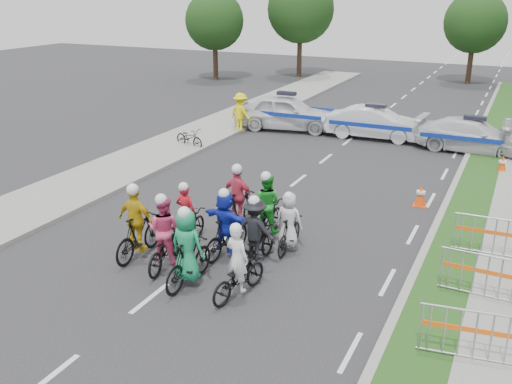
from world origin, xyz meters
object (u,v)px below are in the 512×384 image
at_px(rider_4, 255,238).
at_px(rider_7, 289,228).
at_px(barrier_1, 487,279).
at_px(tree_3, 301,10).
at_px(rider_8, 267,213).
at_px(rider_5, 226,228).
at_px(police_car_2, 473,136).
at_px(rider_6, 187,223).
at_px(police_car_0, 286,112).
at_px(rider_9, 239,204).
at_px(rider_1, 188,255).
at_px(barrier_2, 495,239).
at_px(rider_0, 238,272).
at_px(rider_2, 165,240).
at_px(parked_bike, 189,138).
at_px(tree_0, 215,21).
at_px(tree_4, 475,22).
at_px(rider_3, 138,229).
at_px(barrier_0, 475,338).
at_px(cone_1, 502,165).
at_px(marshal_hiviz, 241,112).
at_px(police_car_1, 375,123).
at_px(cone_0, 421,196).

height_order(rider_4, rider_7, rider_4).
xyz_separation_m(rider_7, barrier_1, (4.84, -0.52, -0.10)).
bearing_deg(tree_3, rider_8, -70.31).
distance_m(rider_5, police_car_2, 13.85).
distance_m(rider_6, police_car_0, 13.39).
distance_m(rider_9, tree_3, 29.43).
bearing_deg(rider_9, barrier_1, 177.11).
bearing_deg(police_car_0, rider_1, -175.67).
height_order(rider_7, police_car_2, rider_7).
distance_m(rider_7, rider_9, 1.97).
bearing_deg(barrier_2, rider_0, -138.49).
bearing_deg(rider_2, police_car_0, -86.46).
height_order(rider_0, parked_bike, rider_0).
distance_m(barrier_2, tree_0, 30.89).
height_order(rider_2, police_car_0, rider_2).
xyz_separation_m(rider_4, rider_7, (0.43, 1.11, -0.07)).
relative_size(rider_2, tree_4, 0.31).
bearing_deg(rider_4, police_car_0, -68.27).
relative_size(rider_3, barrier_2, 1.00).
height_order(rider_9, barrier_1, rider_9).
relative_size(barrier_0, barrier_2, 1.00).
distance_m(police_car_0, tree_4, 19.44).
bearing_deg(rider_3, parked_bike, -65.87).
bearing_deg(barrier_2, rider_9, -170.96).
relative_size(barrier_2, cone_1, 2.86).
distance_m(rider_8, marshal_hiviz, 12.10).
height_order(rider_0, tree_0, tree_0).
bearing_deg(barrier_1, tree_0, 129.69).
height_order(rider_0, barrier_0, rider_0).
bearing_deg(barrier_1, tree_4, 96.82).
height_order(rider_7, police_car_1, rider_7).
distance_m(barrier_2, tree_4, 29.11).
bearing_deg(tree_4, barrier_2, -82.64).
bearing_deg(barrier_1, rider_3, -169.90).
bearing_deg(rider_7, rider_8, -34.46).
height_order(rider_3, rider_7, rider_3).
height_order(rider_0, cone_0, rider_0).
bearing_deg(barrier_1, rider_9, 169.49).
xyz_separation_m(rider_2, police_car_0, (-2.86, 14.50, 0.11)).
relative_size(rider_1, police_car_0, 0.40).
height_order(rider_6, rider_8, rider_8).
height_order(rider_5, rider_6, rider_5).
distance_m(rider_2, police_car_0, 14.77).
height_order(rider_1, barrier_2, rider_1).
height_order(rider_5, tree_3, tree_3).
distance_m(rider_1, barrier_1, 6.60).
bearing_deg(rider_0, rider_2, -0.72).
relative_size(rider_1, parked_bike, 1.24).
bearing_deg(rider_0, parked_bike, -41.69).
distance_m(rider_5, cone_1, 11.99).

